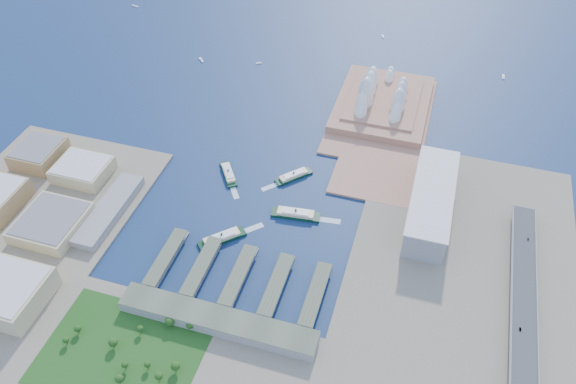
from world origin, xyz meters
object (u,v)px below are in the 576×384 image
(ferry_d, at_px, (296,213))
(car_c, at_px, (528,239))
(opera_house, at_px, (385,89))
(ferry_b, at_px, (294,175))
(ferry_a, at_px, (228,172))
(car_b, at_px, (520,329))
(toaster_building, at_px, (431,202))
(ferry_c, at_px, (222,237))

(ferry_d, height_order, car_c, car_c)
(opera_house, distance_m, ferry_b, 202.55)
(car_c, bearing_deg, ferry_a, 177.02)
(car_b, bearing_deg, opera_house, -60.94)
(car_c, bearing_deg, opera_house, 131.83)
(toaster_building, height_order, ferry_d, toaster_building)
(toaster_building, bearing_deg, opera_house, 114.23)
(ferry_c, bearing_deg, car_b, -140.93)
(toaster_building, bearing_deg, ferry_c, -153.65)
(ferry_c, distance_m, car_c, 338.92)
(ferry_c, height_order, car_b, car_b)
(ferry_c, xyz_separation_m, ferry_d, (69.12, 60.44, 0.22))
(ferry_d, bearing_deg, ferry_a, 60.38)
(opera_house, height_order, ferry_a, opera_house)
(car_b, bearing_deg, car_c, -93.77)
(ferry_d, bearing_deg, ferry_c, 124.97)
(toaster_building, distance_m, ferry_c, 244.50)
(ferry_b, bearing_deg, toaster_building, 37.41)
(ferry_b, xyz_separation_m, car_c, (279.99, -38.68, 10.81))
(ferry_a, relative_size, ferry_b, 0.99)
(opera_house, bearing_deg, car_b, -60.94)
(opera_house, bearing_deg, ferry_d, -103.51)
(car_b, bearing_deg, ferry_d, -20.95)
(ferry_d, height_order, car_b, car_b)
(ferry_d, relative_size, car_c, 12.73)
(car_c, bearing_deg, ferry_b, 172.13)
(ferry_d, bearing_deg, car_c, -90.55)
(ferry_a, height_order, car_b, car_b)
(ferry_a, xyz_separation_m, car_b, (352.78, -140.21, 10.92))
(ferry_d, xyz_separation_m, car_c, (258.56, 25.53, 10.06))
(toaster_building, bearing_deg, car_b, -54.91)
(opera_house, bearing_deg, ferry_a, -128.48)
(ferry_a, bearing_deg, opera_house, 17.43)
(toaster_building, height_order, ferry_c, toaster_building)
(opera_house, xyz_separation_m, ferry_b, (-80.99, -183.64, -27.31))
(toaster_building, xyz_separation_m, car_b, (101.00, -143.76, -4.96))
(opera_house, relative_size, ferry_c, 3.25)
(ferry_b, relative_size, car_b, 11.79)
(opera_house, height_order, ferry_c, opera_house)
(ferry_a, distance_m, ferry_c, 109.85)
(car_b, relative_size, car_c, 0.93)
(car_c, bearing_deg, ferry_c, -165.30)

